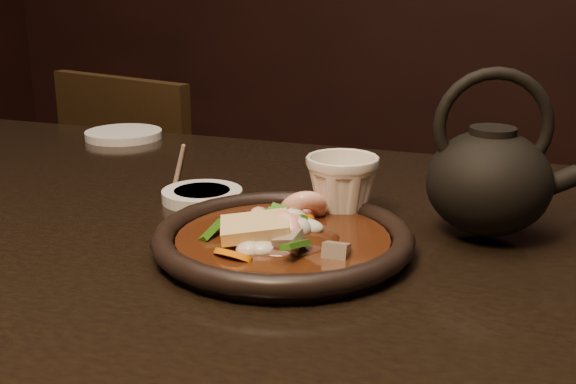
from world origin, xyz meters
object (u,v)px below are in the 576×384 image
(table, at_px, (88,280))
(teapot, at_px, (490,177))
(plate, at_px, (283,240))
(tea_cup, at_px, (342,187))
(chair, at_px, (165,234))

(table, xyz_separation_m, teapot, (0.44, 0.10, 0.14))
(plate, bearing_deg, tea_cup, 75.00)
(chair, relative_size, plate, 3.08)
(table, xyz_separation_m, tea_cup, (0.28, 0.09, 0.12))
(table, height_order, plate, plate)
(table, bearing_deg, chair, 113.04)
(chair, relative_size, teapot, 4.61)
(plate, distance_m, teapot, 0.23)
(table, xyz_separation_m, chair, (-0.30, 0.71, -0.23))
(chair, bearing_deg, plate, 142.60)
(plate, xyz_separation_m, tea_cup, (0.03, 0.11, 0.03))
(table, relative_size, plate, 6.02)
(plate, height_order, tea_cup, tea_cup)
(chair, height_order, tea_cup, tea_cup)
(teapot, bearing_deg, chair, 126.46)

